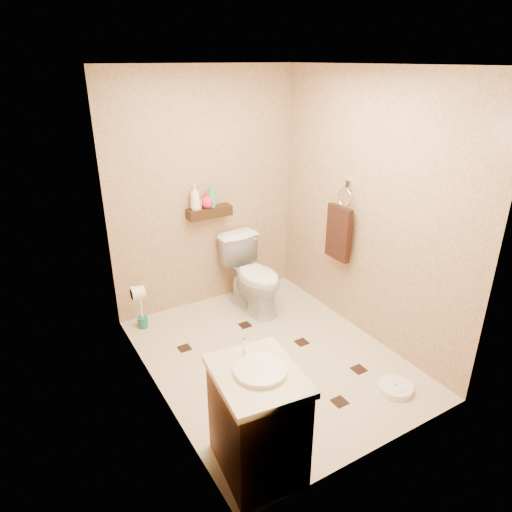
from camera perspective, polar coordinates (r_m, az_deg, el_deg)
ground at (r=4.16m, az=1.81°, el=-12.46°), size 2.50×2.50×0.00m
wall_back at (r=4.64m, az=-6.36°, el=7.84°), size 2.00×0.04×2.40m
wall_front at (r=2.71m, az=16.44°, el=-4.79°), size 2.00×0.04×2.40m
wall_left at (r=3.20m, az=-13.24°, el=-0.01°), size 0.04×2.50×2.40m
wall_right at (r=4.19m, az=13.73°, el=5.58°), size 0.04×2.50×2.40m
ceiling at (r=3.37m, az=2.37°, el=22.78°), size 2.00×2.50×0.02m
wall_shelf at (r=4.62m, az=-5.84°, el=5.47°), size 0.46×0.14×0.10m
floor_accents at (r=4.12m, az=2.60°, el=-12.76°), size 1.27×1.44×0.01m
toilet at (r=4.71m, az=-0.33°, el=-2.39°), size 0.47×0.78×0.77m
vanity at (r=3.01m, az=0.20°, el=-19.76°), size 0.56×0.66×0.85m
bathroom_scale at (r=3.95m, az=17.01°, el=-15.46°), size 0.36×0.36×0.06m
toilet_brush at (r=4.62m, az=-14.07°, el=-6.96°), size 0.10×0.10×0.44m
towel_ring at (r=4.38m, az=10.36°, el=3.16°), size 0.12×0.30×0.76m
toilet_paper at (r=4.03m, az=-14.57°, el=-4.47°), size 0.12×0.11×0.12m
bottle_a at (r=4.51m, az=-7.64°, el=7.28°), size 0.13×0.13×0.25m
bottle_b at (r=4.53m, az=-7.42°, el=6.70°), size 0.09×0.09×0.15m
bottle_c at (r=4.57m, az=-6.13°, el=7.00°), size 0.17×0.17×0.16m
bottle_d at (r=4.58m, az=-5.57°, el=7.52°), size 0.12×0.12×0.23m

